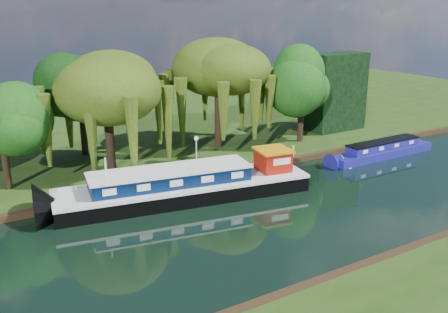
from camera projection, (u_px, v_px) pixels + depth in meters
ground at (265, 217)px, 32.76m from camera, size 120.00×120.00×0.00m
far_bank at (102, 116)px, 60.47m from camera, size 120.00×52.00×0.45m
dutch_barge at (187, 186)px, 35.68m from camera, size 18.61×7.05×3.84m
narrowboat at (382, 151)px, 45.20m from camera, size 11.26×1.88×1.64m
red_dinghy at (132, 203)px, 34.99m from camera, size 3.20×2.35×0.64m
white_cruiser at (342, 166)px, 42.85m from camera, size 2.36×2.07×1.19m
willow_left at (106, 89)px, 39.04m from camera, size 7.46×7.46×8.94m
willow_right at (218, 76)px, 45.02m from camera, size 7.43×7.43×9.05m
tree_far_left at (0, 121)px, 35.04m from camera, size 4.58×4.58×7.38m
tree_far_mid at (80, 91)px, 42.99m from camera, size 5.03×5.03×8.23m
tree_far_right at (302, 85)px, 47.18m from camera, size 4.89×4.89×8.01m
conifer_hedge at (336, 92)px, 52.21m from camera, size 6.00×3.00×8.00m
lamppost at (196, 143)px, 40.85m from camera, size 0.36×0.36×2.56m
mooring_posts at (198, 169)px, 39.09m from camera, size 19.16×0.16×1.00m
reeds_near at (433, 229)px, 29.79m from camera, size 33.70×1.50×1.10m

